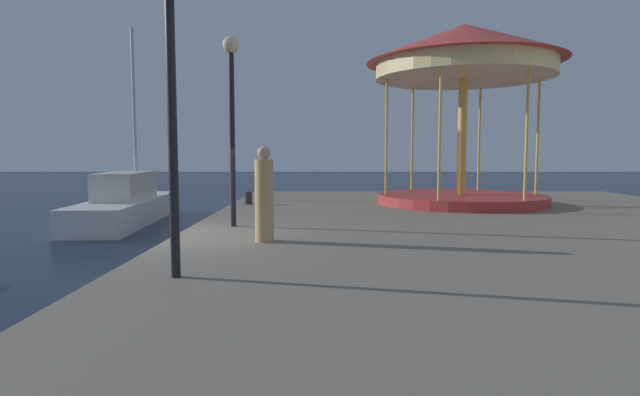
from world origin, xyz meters
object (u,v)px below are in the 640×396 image
(lamp_post_mid_promenade, at_px, (234,97))
(sailboat_white, at_px, (129,204))
(carousel, at_px, (466,70))
(lamp_post_near_edge, at_px, (172,24))
(person_by_the_water, at_px, (266,197))
(bollard_south, at_px, (251,198))

(lamp_post_mid_promenade, bearing_deg, sailboat_white, 126.92)
(carousel, distance_m, lamp_post_near_edge, 11.63)
(sailboat_white, distance_m, carousel, 12.15)
(lamp_post_mid_promenade, bearing_deg, person_by_the_water, -65.06)
(sailboat_white, distance_m, lamp_post_near_edge, 12.55)
(bollard_south, bearing_deg, lamp_post_mid_promenade, -85.70)
(carousel, bearing_deg, lamp_post_mid_promenade, -141.79)
(carousel, height_order, bollard_south, carousel)
(sailboat_white, xyz_separation_m, person_by_the_water, (5.74, -8.37, 0.95))
(bollard_south, bearing_deg, sailboat_white, 161.55)
(person_by_the_water, bearing_deg, sailboat_white, 124.42)
(lamp_post_near_edge, distance_m, lamp_post_mid_promenade, 4.64)
(lamp_post_near_edge, distance_m, bollard_south, 10.04)
(bollard_south, bearing_deg, lamp_post_near_edge, -87.49)
(sailboat_white, bearing_deg, carousel, -7.03)
(lamp_post_mid_promenade, distance_m, person_by_the_water, 2.93)
(lamp_post_near_edge, distance_m, person_by_the_water, 3.70)
(lamp_post_mid_promenade, distance_m, bollard_south, 5.61)
(person_by_the_water, bearing_deg, lamp_post_near_edge, -107.49)
(lamp_post_near_edge, height_order, person_by_the_water, lamp_post_near_edge)
(sailboat_white, distance_m, bollard_south, 4.72)
(carousel, bearing_deg, lamp_post_near_edge, -123.34)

